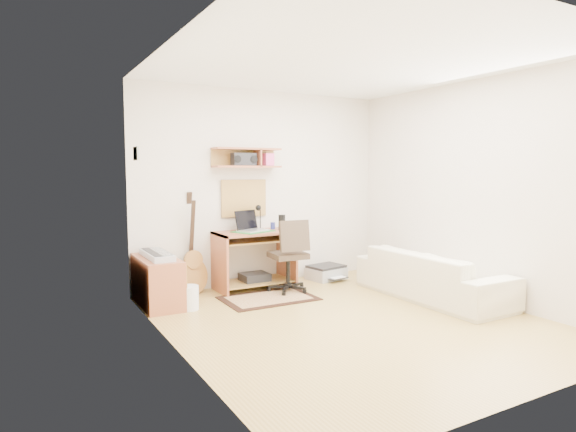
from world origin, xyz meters
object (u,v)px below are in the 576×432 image
desk (254,260)px  printer (326,273)px  sofa (432,267)px  task_chair (288,255)px  cabinet (157,281)px

desk → printer: size_ratio=2.01×
printer → sofa: 1.60m
task_chair → sofa: size_ratio=0.48×
task_chair → printer: task_chair is taller
sofa → printer: bearing=19.8°
cabinet → printer: cabinet is taller
desk → sofa: 2.22m
task_chair → cabinet: size_ratio=1.05×
printer → task_chair: bearing=-165.9°
cabinet → printer: 2.44m
printer → sofa: size_ratio=0.25×
desk → sofa: sofa is taller
task_chair → cabinet: bearing=178.7°
desk → printer: 1.15m
desk → cabinet: desk is taller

